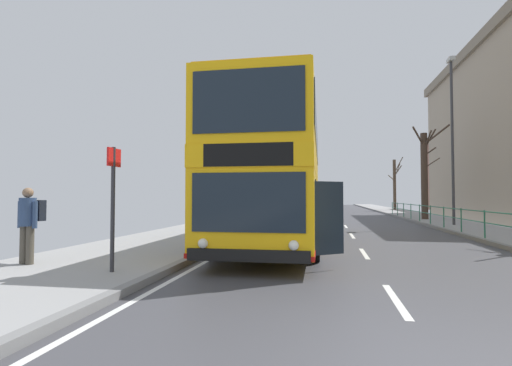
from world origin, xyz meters
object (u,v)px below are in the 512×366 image
at_px(pedestrian_with_backpack, 29,219).
at_px(bus_stop_sign_near, 113,194).
at_px(bare_tree_far_02, 425,173).
at_px(street_lamp_far_side, 452,129).
at_px(double_decker_bus_main, 279,176).
at_px(background_building_01, 490,172).
at_px(bare_tree_far_01, 395,183).

height_order(pedestrian_with_backpack, bus_stop_sign_near, bus_stop_sign_near).
distance_m(pedestrian_with_backpack, bare_tree_far_02, 22.66).
height_order(pedestrian_with_backpack, street_lamp_far_side, street_lamp_far_side).
bearing_deg(bus_stop_sign_near, pedestrian_with_backpack, 169.03).
xyz_separation_m(double_decker_bus_main, bare_tree_far_02, (7.91, 12.93, 0.82)).
relative_size(double_decker_bus_main, bare_tree_far_02, 1.96).
xyz_separation_m(pedestrian_with_backpack, bare_tree_far_02, (12.69, 18.67, 2.03)).
relative_size(bus_stop_sign_near, background_building_01, 0.18).
xyz_separation_m(double_decker_bus_main, bus_stop_sign_near, (-2.51, -6.18, -0.66)).
relative_size(street_lamp_far_side, background_building_01, 0.64).
bearing_deg(double_decker_bus_main, pedestrian_with_backpack, -129.79).
bearing_deg(double_decker_bus_main, bare_tree_far_02, 58.55).
bearing_deg(double_decker_bus_main, background_building_01, 58.27).
bearing_deg(bare_tree_far_02, pedestrian_with_backpack, -124.20).
distance_m(bare_tree_far_02, background_building_01, 19.69).
bearing_deg(double_decker_bus_main, bus_stop_sign_near, -112.16).
bearing_deg(street_lamp_far_side, double_decker_bus_main, -135.16).
height_order(double_decker_bus_main, bare_tree_far_02, bare_tree_far_02).
bearing_deg(background_building_01, pedestrian_with_backpack, -123.15).
distance_m(double_decker_bus_main, street_lamp_far_side, 11.74).
height_order(bus_stop_sign_near, background_building_01, background_building_01).
bearing_deg(bare_tree_far_01, bare_tree_far_02, -93.88).
bearing_deg(bare_tree_far_02, street_lamp_far_side, -87.97).
distance_m(pedestrian_with_backpack, street_lamp_far_side, 19.27).
distance_m(double_decker_bus_main, background_building_01, 34.87).
height_order(double_decker_bus_main, bare_tree_far_01, bare_tree_far_01).
bearing_deg(bus_stop_sign_near, background_building_01, 59.81).
height_order(bare_tree_far_01, background_building_01, background_building_01).
bearing_deg(street_lamp_far_side, bare_tree_far_02, 92.03).
relative_size(double_decker_bus_main, bus_stop_sign_near, 4.77).
xyz_separation_m(double_decker_bus_main, bare_tree_far_01, (9.10, 30.51, 0.72)).
relative_size(double_decker_bus_main, street_lamp_far_side, 1.33).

